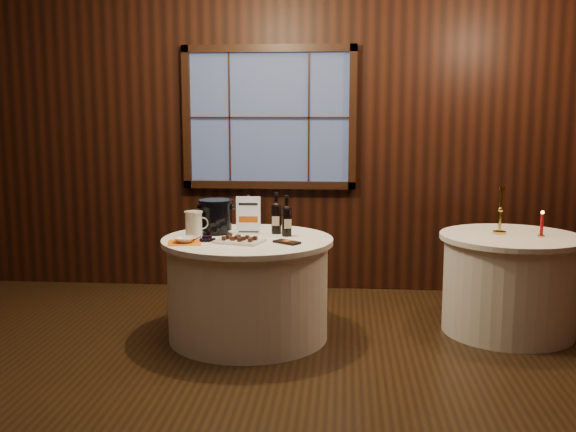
# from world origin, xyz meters

# --- Properties ---
(ground) EXTENTS (6.00, 6.00, 0.00)m
(ground) POSITION_xyz_m (0.00, 0.00, 0.00)
(ground) COLOR black
(ground) RESTS_ON ground
(back_wall) EXTENTS (6.00, 0.10, 3.00)m
(back_wall) POSITION_xyz_m (0.00, 2.48, 1.54)
(back_wall) COLOR black
(back_wall) RESTS_ON ground
(main_table) EXTENTS (1.28, 1.28, 0.77)m
(main_table) POSITION_xyz_m (0.00, 1.00, 0.39)
(main_table) COLOR white
(main_table) RESTS_ON ground
(side_table) EXTENTS (1.08, 1.08, 0.77)m
(side_table) POSITION_xyz_m (2.00, 1.30, 0.39)
(side_table) COLOR white
(side_table) RESTS_ON ground
(sign_stand) EXTENTS (0.19, 0.09, 0.30)m
(sign_stand) POSITION_xyz_m (-0.02, 1.18, 0.87)
(sign_stand) COLOR silver
(sign_stand) RESTS_ON main_table
(port_bottle_left) EXTENTS (0.08, 0.08, 0.32)m
(port_bottle_left) POSITION_xyz_m (0.20, 1.21, 0.91)
(port_bottle_left) COLOR black
(port_bottle_left) RESTS_ON main_table
(port_bottle_right) EXTENTS (0.07, 0.08, 0.31)m
(port_bottle_right) POSITION_xyz_m (0.29, 1.11, 0.91)
(port_bottle_right) COLOR black
(port_bottle_right) RESTS_ON main_table
(ice_bucket) EXTENTS (0.26, 0.26, 0.26)m
(ice_bucket) POSITION_xyz_m (-0.27, 1.16, 0.91)
(ice_bucket) COLOR black
(ice_bucket) RESTS_ON main_table
(chocolate_plate) EXTENTS (0.38, 0.31, 0.05)m
(chocolate_plate) POSITION_xyz_m (-0.03, 0.82, 0.79)
(chocolate_plate) COLOR white
(chocolate_plate) RESTS_ON main_table
(chocolate_box) EXTENTS (0.21, 0.19, 0.02)m
(chocolate_box) POSITION_xyz_m (0.31, 0.82, 0.78)
(chocolate_box) COLOR black
(chocolate_box) RESTS_ON main_table
(grape_bunch) EXTENTS (0.18, 0.09, 0.04)m
(grape_bunch) POSITION_xyz_m (-0.27, 0.83, 0.79)
(grape_bunch) COLOR black
(grape_bunch) RESTS_ON main_table
(glass_pitcher) EXTENTS (0.18, 0.14, 0.20)m
(glass_pitcher) POSITION_xyz_m (-0.41, 1.02, 0.87)
(glass_pitcher) COLOR white
(glass_pitcher) RESTS_ON main_table
(orange_napkin) EXTENTS (0.28, 0.28, 0.00)m
(orange_napkin) POSITION_xyz_m (-0.42, 0.78, 0.77)
(orange_napkin) COLOR orange
(orange_napkin) RESTS_ON main_table
(cracker_bowl) EXTENTS (0.17, 0.17, 0.04)m
(cracker_bowl) POSITION_xyz_m (-0.42, 0.78, 0.79)
(cracker_bowl) COLOR white
(cracker_bowl) RESTS_ON orange_napkin
(brass_candlestick) EXTENTS (0.10, 0.10, 0.37)m
(brass_candlestick) POSITION_xyz_m (1.92, 1.35, 0.90)
(brass_candlestick) COLOR gold
(brass_candlestick) RESTS_ON side_table
(red_candle) EXTENTS (0.05, 0.05, 0.20)m
(red_candle) POSITION_xyz_m (2.20, 1.24, 0.85)
(red_candle) COLOR gold
(red_candle) RESTS_ON side_table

